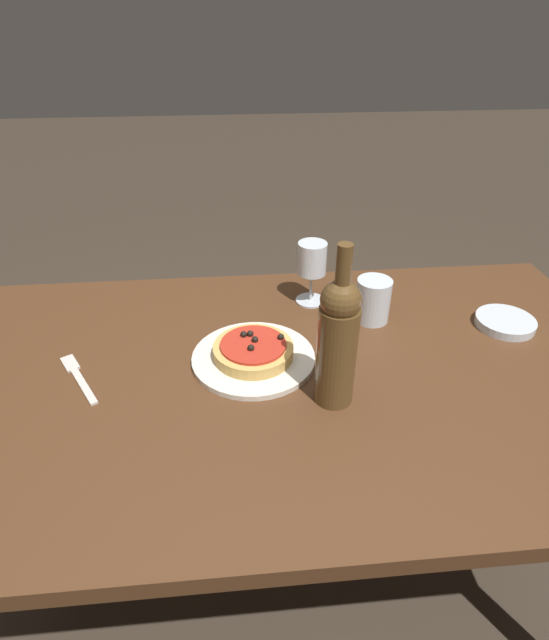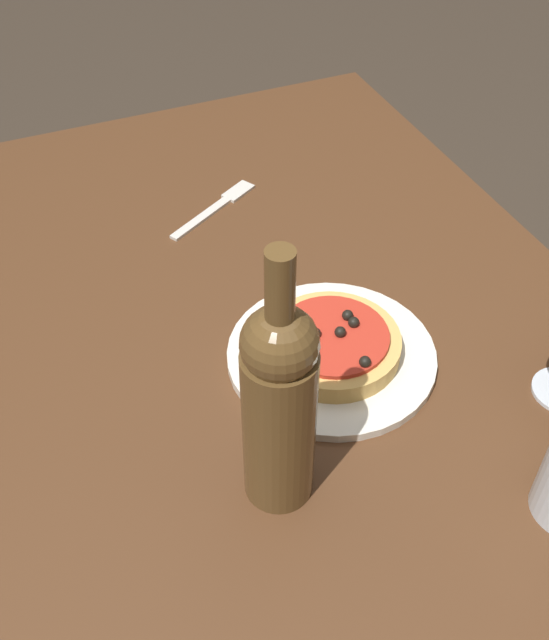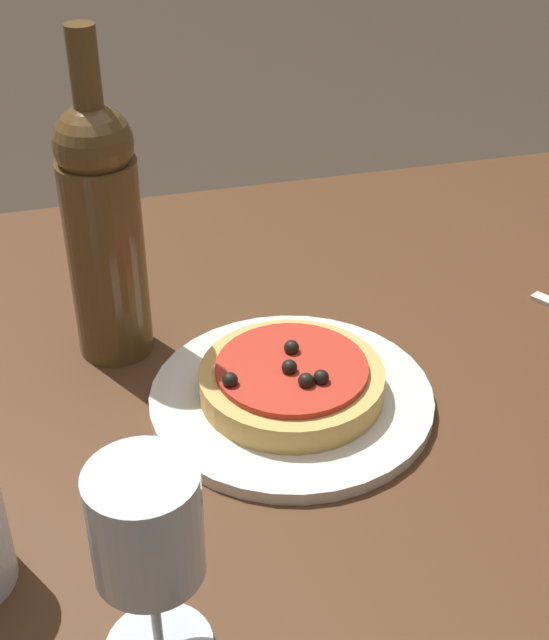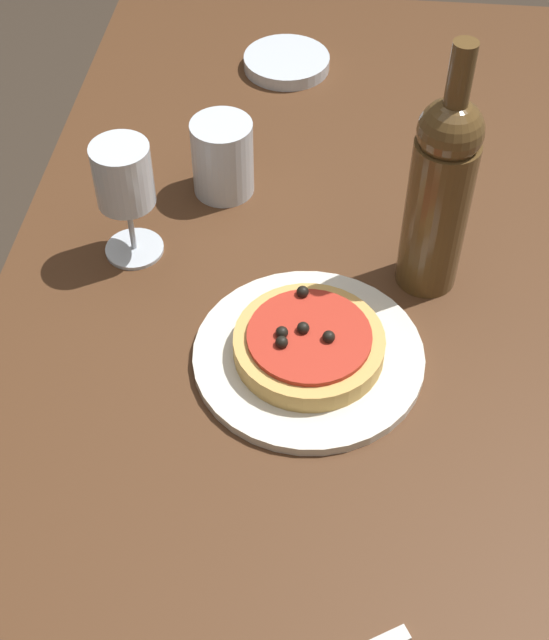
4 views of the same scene
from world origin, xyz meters
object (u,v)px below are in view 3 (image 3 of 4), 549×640
object	(u,v)px
dinner_plate	(291,398)
wine_bottle	(103,226)
dining_table	(212,463)
wine_glass	(147,534)
pizza	(292,380)

from	to	relation	value
dinner_plate	wine_bottle	xyz separation A→B (m)	(0.14, -0.13, 0.13)
dining_table	wine_glass	world-z (taller)	wine_glass
dinner_plate	wine_bottle	distance (m)	0.23
dining_table	pizza	bearing A→B (deg)	149.77
dining_table	dinner_plate	bearing A→B (deg)	149.93
dining_table	wine_glass	xyz separation A→B (m)	(0.09, 0.27, 0.20)
dinner_plate	wine_glass	distance (m)	0.30
dining_table	wine_bottle	size ratio (longest dim) A/B	4.74
dinner_plate	wine_glass	size ratio (longest dim) A/B	1.63
dining_table	dinner_plate	world-z (taller)	dinner_plate
wine_glass	dinner_plate	bearing A→B (deg)	-124.17
dinner_plate	dining_table	bearing A→B (deg)	-30.07
wine_glass	wine_bottle	xyz separation A→B (m)	(-0.01, -0.36, 0.02)
pizza	wine_glass	distance (m)	0.29
dinner_plate	pizza	size ratio (longest dim) A/B	1.55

